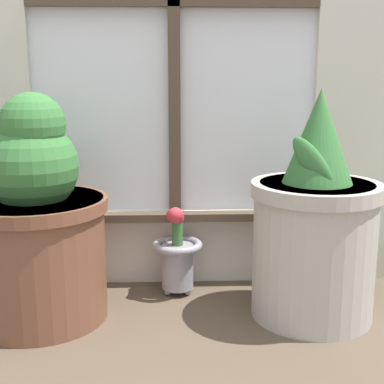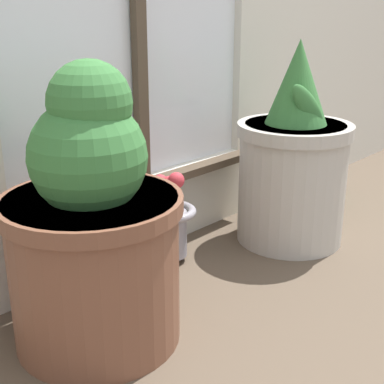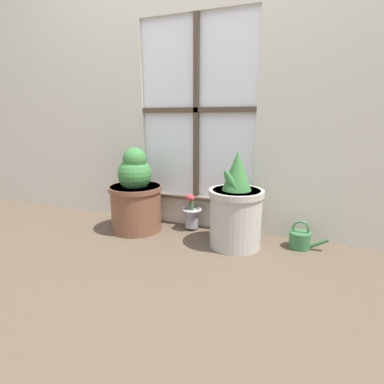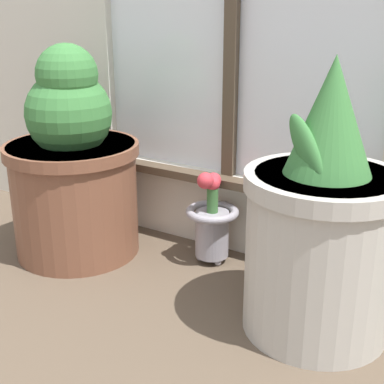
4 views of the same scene
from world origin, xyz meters
TOP-DOWN VIEW (x-y plane):
  - ground_plane at (0.00, 0.00)m, footprint 10.00×10.00m
  - potted_plant_left at (-0.37, 0.24)m, footprint 0.38×0.38m
  - potted_plant_right at (0.37, 0.22)m, footprint 0.35×0.35m
  - flower_vase at (0.00, 0.39)m, footprint 0.15×0.15m

SIDE VIEW (x-z plane):
  - ground_plane at x=0.00m, z-range 0.00..0.00m
  - flower_vase at x=0.00m, z-range -0.01..0.26m
  - potted_plant_right at x=0.37m, z-range -0.06..0.56m
  - potted_plant_left at x=-0.37m, z-range -0.05..0.56m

